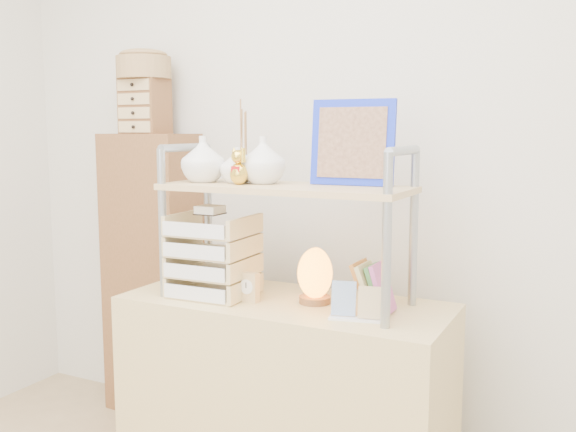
% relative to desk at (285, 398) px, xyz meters
% --- Properties ---
extents(desk, '(1.20, 0.50, 0.75)m').
position_rel_desk_xyz_m(desk, '(0.00, 0.00, 0.00)').
color(desk, tan).
rests_on(desk, ground).
extents(cabinet, '(0.47, 0.27, 1.35)m').
position_rel_desk_xyz_m(cabinet, '(-0.90, 0.37, 0.30)').
color(cabinet, brown).
rests_on(cabinet, ground).
extents(hutch, '(0.90, 0.34, 0.72)m').
position_rel_desk_xyz_m(hutch, '(-0.07, 0.01, 0.82)').
color(hutch, '#8F959C').
rests_on(hutch, desk).
extents(letter_tray, '(0.29, 0.27, 0.34)m').
position_rel_desk_xyz_m(letter_tray, '(-0.28, -0.06, 0.51)').
color(letter_tray, tan).
rests_on(letter_tray, desk).
extents(salt_lamp, '(0.13, 0.12, 0.20)m').
position_rel_desk_xyz_m(salt_lamp, '(0.11, 0.02, 0.48)').
color(salt_lamp, brown).
rests_on(salt_lamp, desk).
extents(desk_clock, '(0.08, 0.04, 0.11)m').
position_rel_desk_xyz_m(desk_clock, '(-0.11, -0.07, 0.43)').
color(desk_clock, tan).
rests_on(desk_clock, desk).
extents(postcard_stand, '(0.18, 0.08, 0.12)m').
position_rel_desk_xyz_m(postcard_stand, '(0.32, -0.11, 0.41)').
color(postcard_stand, white).
rests_on(postcard_stand, desk).
extents(drawer_chest, '(0.20, 0.16, 0.25)m').
position_rel_desk_xyz_m(drawer_chest, '(-0.90, 0.35, 1.10)').
color(drawer_chest, brown).
rests_on(drawer_chest, cabinet).
extents(woven_basket, '(0.25, 0.25, 0.10)m').
position_rel_desk_xyz_m(woven_basket, '(-0.90, 0.35, 1.28)').
color(woven_basket, '#946843').
rests_on(woven_basket, drawer_chest).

